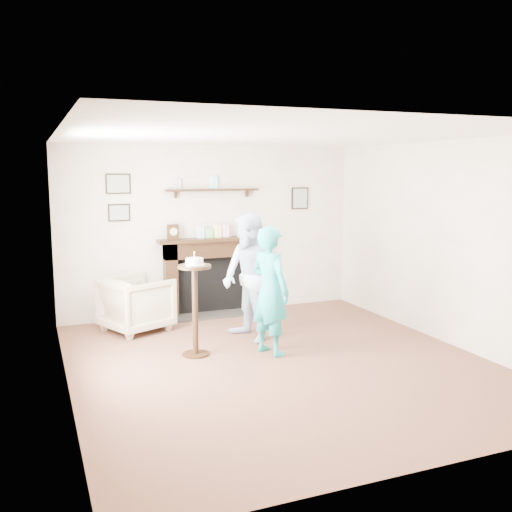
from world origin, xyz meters
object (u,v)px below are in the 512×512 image
Objects in this scene: man at (250,340)px; pedestal_table at (195,292)px; armchair at (137,330)px; woman at (270,353)px.

man is 1.15m from pedestal_table.
armchair is 0.50× the size of man.
woman is (0.02, -0.60, 0.00)m from man.
armchair is at bearing -141.27° from man.
armchair is 2.01m from woman.
man is 1.07× the size of woman.
man is at bearing 22.55° from pedestal_table.
man reaches higher than armchair.
pedestal_table is (-0.80, -0.33, 0.75)m from man.
pedestal_table is at bearing -81.41° from man.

